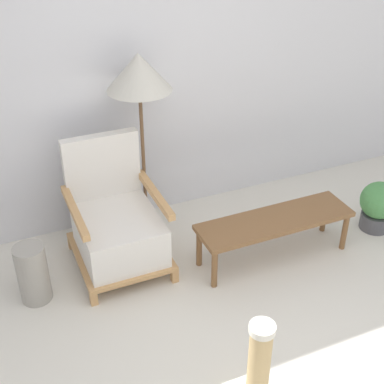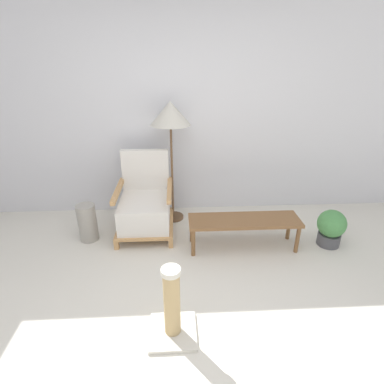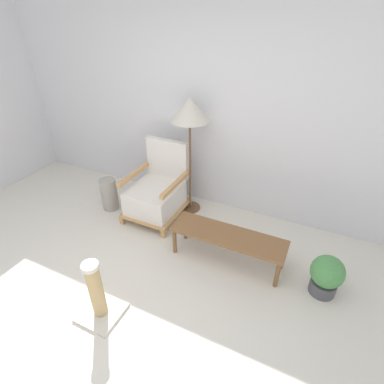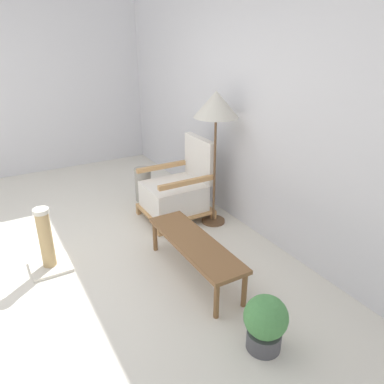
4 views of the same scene
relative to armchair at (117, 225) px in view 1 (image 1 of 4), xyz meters
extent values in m
cube|color=silver|center=(0.46, 0.60, 1.02)|extent=(8.00, 0.06, 2.70)
cube|color=tan|center=(-0.30, -0.38, -0.28)|extent=(0.05, 0.05, 0.10)
cube|color=tan|center=(0.30, -0.38, -0.28)|extent=(0.05, 0.05, 0.10)
cube|color=tan|center=(-0.30, 0.31, -0.28)|extent=(0.05, 0.05, 0.10)
cube|color=tan|center=(0.30, 0.31, -0.28)|extent=(0.05, 0.05, 0.10)
cube|color=tan|center=(0.00, -0.04, -0.21)|extent=(0.64, 0.74, 0.03)
cube|color=white|center=(0.00, -0.06, -0.05)|extent=(0.56, 0.64, 0.30)
cube|color=white|center=(0.00, 0.29, 0.35)|extent=(0.56, 0.08, 0.50)
cube|color=tan|center=(-0.29, -0.04, 0.22)|extent=(0.05, 0.68, 0.05)
cube|color=tan|center=(0.29, -0.04, 0.22)|extent=(0.05, 0.68, 0.05)
cylinder|color=brown|center=(0.32, 0.29, -0.32)|extent=(0.27, 0.27, 0.03)
cylinder|color=brown|center=(0.32, 0.29, 0.29)|extent=(0.03, 0.03, 1.19)
cone|color=beige|center=(0.32, 0.29, 1.02)|extent=(0.47, 0.47, 0.27)
cube|color=brown|center=(1.09, -0.41, 0.00)|extent=(1.19, 0.34, 0.04)
cylinder|color=brown|center=(0.54, -0.54, -0.17)|extent=(0.04, 0.04, 0.31)
cylinder|color=brown|center=(1.65, -0.54, -0.17)|extent=(0.04, 0.04, 0.31)
cylinder|color=brown|center=(0.54, -0.28, -0.17)|extent=(0.04, 0.04, 0.31)
cylinder|color=brown|center=(1.65, -0.28, -0.17)|extent=(0.04, 0.04, 0.31)
cylinder|color=#9E998E|center=(-0.64, -0.16, -0.11)|extent=(0.21, 0.21, 0.43)
cylinder|color=#4C4C51|center=(2.06, -0.42, -0.26)|extent=(0.24, 0.24, 0.14)
sphere|color=#4C8E4C|center=(2.06, -0.42, -0.06)|extent=(0.31, 0.31, 0.31)
cylinder|color=tan|center=(0.32, -1.52, -0.03)|extent=(0.12, 0.12, 0.54)
cylinder|color=beige|center=(0.32, -1.52, 0.26)|extent=(0.14, 0.14, 0.04)
camera|label=1|loc=(-0.76, -3.14, 2.25)|focal=50.00mm
camera|label=2|loc=(0.38, -3.17, 1.60)|focal=28.00mm
camera|label=3|loc=(1.78, -2.69, 2.00)|focal=28.00mm
camera|label=4|loc=(3.52, -1.83, 1.72)|focal=35.00mm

